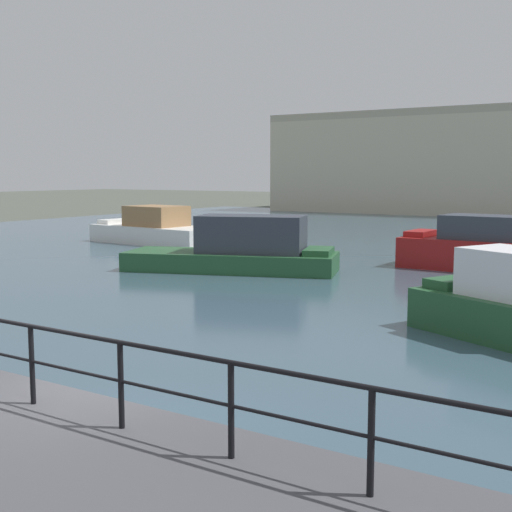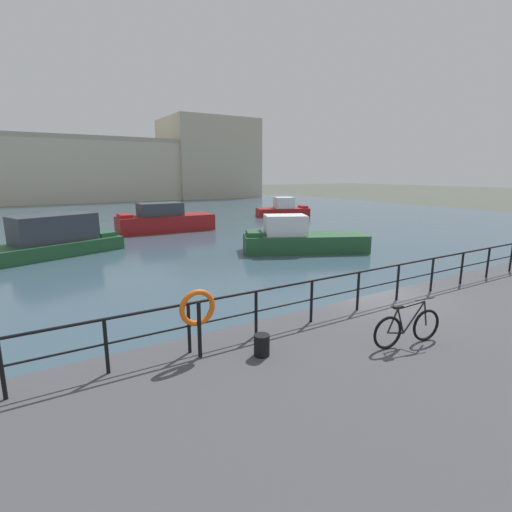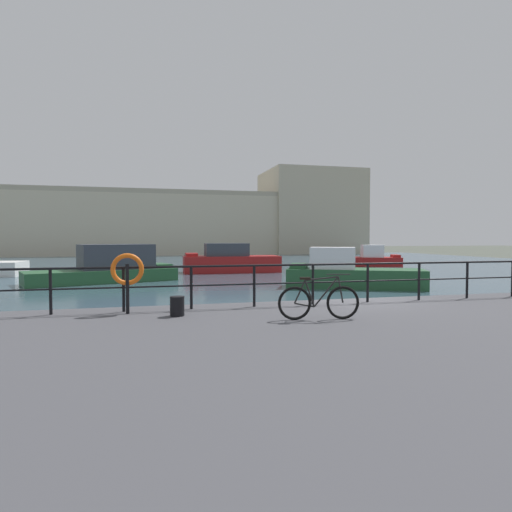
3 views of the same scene
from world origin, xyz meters
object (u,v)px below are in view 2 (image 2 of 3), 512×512
Objects in this scene: moored_small_launch at (283,209)px; moored_harbor_tender at (164,220)px; harbor_building at (124,168)px; moored_red_daysailer at (47,241)px; moored_cabin_cruiser at (300,239)px; life_ring_stand at (198,310)px; mooring_bollard at (262,345)px; parked_bicycle at (407,328)px.

moored_harbor_tender is at bearing -144.83° from moored_small_launch.
moored_red_daysailer is at bearing -108.10° from harbor_building.
harbor_building is 51.76m from moored_cabin_cruiser.
life_ring_stand is at bearing -103.80° from moored_red_daysailer.
moored_harbor_tender reaches higher than moored_small_launch.
moored_red_daysailer is 1.21× the size of moored_cabin_cruiser.
moored_harbor_tender is 5.30× the size of life_ring_stand.
mooring_bollard is (-11.98, -62.86, -4.31)m from harbor_building.
moored_cabin_cruiser is 18.86m from moored_small_launch.
moored_harbor_tender is at bearing 73.40° from life_ring_stand.
harbor_building is 40.38m from moored_harbor_tender.
moored_harbor_tender is 16.83× the size of mooring_bollard.
parked_bicycle is at bearing -22.52° from mooring_bollard.
moored_red_daysailer is 1.53× the size of moored_small_launch.
parked_bicycle is 4.44m from life_ring_stand.
mooring_bollard is 0.31× the size of life_ring_stand.
mooring_bollard is at bearing -30.24° from life_ring_stand.
moored_cabin_cruiser is at bearing 111.33° from moored_harbor_tender.
moored_cabin_cruiser is 15.01m from mooring_bollard.
moored_red_daysailer is (-14.78, -45.21, -4.56)m from harbor_building.
moored_harbor_tender is 12.60m from moored_cabin_cruiser.
harbor_building is 47.78m from moored_red_daysailer.
moored_red_daysailer is 20.35× the size of mooring_bollard.
mooring_bollard is at bearing -106.73° from moored_small_launch.
harbor_building is at bearing -97.10° from moored_harbor_tender.
moored_harbor_tender is 24.60m from parked_bicycle.
moored_small_launch is 3.33× the size of parked_bicycle.
moored_small_launch is 33.18m from parked_bicycle.
harbor_building is at bearing 91.03° from parked_bicycle.
moored_small_launch is at bearing -97.18° from moored_cabin_cruiser.
parked_bicycle is at bearing -92.71° from moored_red_daysailer.
moored_red_daysailer is 6.41× the size of life_ring_stand.
parked_bicycle is 3.15m from mooring_bollard.
moored_red_daysailer is at bearing 35.45° from moored_harbor_tender.
moored_small_launch is (22.76, 9.61, -0.14)m from moored_red_daysailer.
parked_bicycle is (-9.07, -64.06, -4.14)m from harbor_building.
moored_small_launch reaches higher than mooring_bollard.
moored_small_launch is at bearing 53.78° from mooring_bollard.
parked_bicycle is 1.26× the size of life_ring_stand.
moored_cabin_cruiser is 5.29× the size of life_ring_stand.
moored_small_launch is at bearing 51.66° from life_ring_stand.
life_ring_stand reaches higher than moored_harbor_tender.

